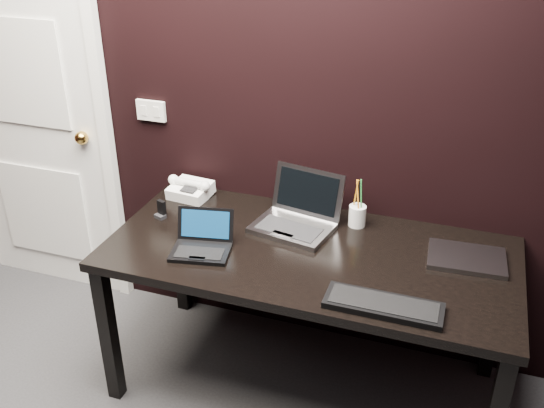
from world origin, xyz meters
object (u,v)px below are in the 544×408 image
(door, at_px, (28,110))
(silver_laptop, at_px, (296,218))
(mobile_phone, at_px, (161,211))
(netbook, at_px, (202,244))
(closed_laptop, at_px, (467,258))
(pen_cup, at_px, (357,215))
(desk, at_px, (309,266))
(desk_phone, at_px, (190,189))
(ext_keyboard, at_px, (383,305))

(door, bearing_deg, silver_laptop, -7.52)
(silver_laptop, bearing_deg, mobile_phone, -168.86)
(netbook, height_order, closed_laptop, netbook)
(closed_laptop, relative_size, mobile_phone, 3.83)
(netbook, distance_m, closed_laptop, 1.08)
(closed_laptop, height_order, pen_cup, pen_cup)
(desk, bearing_deg, desk_phone, 157.44)
(closed_laptop, distance_m, pen_cup, 0.50)
(closed_laptop, distance_m, desk_phone, 1.32)
(closed_laptop, bearing_deg, netbook, -165.13)
(door, xyz_separation_m, desk, (1.65, -0.38, -0.38))
(silver_laptop, height_order, pen_cup, silver_laptop)
(silver_laptop, bearing_deg, ext_keyboard, -44.70)
(desk, height_order, pen_cup, pen_cup)
(door, distance_m, pen_cup, 1.81)
(closed_laptop, height_order, mobile_phone, mobile_phone)
(ext_keyboard, bearing_deg, closed_laptop, 57.93)
(silver_laptop, distance_m, pen_cup, 0.27)
(closed_laptop, bearing_deg, ext_keyboard, -122.07)
(mobile_phone, distance_m, pen_cup, 0.89)
(desk, xyz_separation_m, mobile_phone, (-0.72, 0.05, 0.11))
(closed_laptop, bearing_deg, pen_cup, 163.80)
(silver_laptop, relative_size, ext_keyboard, 0.91)
(door, height_order, silver_laptop, door)
(silver_laptop, xyz_separation_m, desk_phone, (-0.57, 0.11, -0.00))
(door, relative_size, mobile_phone, 25.74)
(mobile_phone, bearing_deg, desk_phone, 81.46)
(mobile_phone, bearing_deg, desk, -4.15)
(pen_cup, bearing_deg, door, 176.67)
(desk_phone, bearing_deg, pen_cup, -0.88)
(netbook, xyz_separation_m, pen_cup, (0.56, 0.42, 0.02))
(door, xyz_separation_m, ext_keyboard, (2.01, -0.67, -0.29))
(desk, height_order, mobile_phone, mobile_phone)
(desk, bearing_deg, closed_laptop, 11.84)
(netbook, height_order, mobile_phone, netbook)
(closed_laptop, distance_m, mobile_phone, 1.34)
(desk_phone, height_order, pen_cup, pen_cup)
(door, distance_m, closed_laptop, 2.31)
(closed_laptop, bearing_deg, desk_phone, 173.34)
(desk, bearing_deg, netbook, -160.80)
(desk, distance_m, netbook, 0.46)
(mobile_phone, relative_size, pen_cup, 0.37)
(desk, distance_m, mobile_phone, 0.73)
(ext_keyboard, xyz_separation_m, mobile_phone, (-1.08, 0.34, 0.02))
(desk, xyz_separation_m, ext_keyboard, (0.36, -0.29, 0.09))
(closed_laptop, bearing_deg, mobile_phone, -176.64)
(door, relative_size, closed_laptop, 6.73)
(desk, relative_size, closed_laptop, 5.34)
(netbook, height_order, ext_keyboard, netbook)
(door, relative_size, pen_cup, 9.51)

